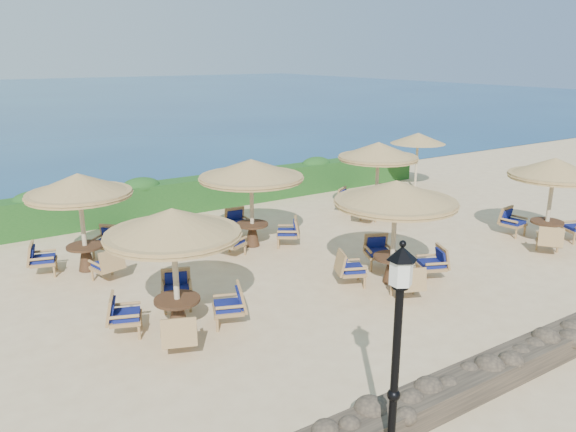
{
  "coord_description": "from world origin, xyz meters",
  "views": [
    {
      "loc": [
        -9.55,
        -11.52,
        5.6
      ],
      "look_at": [
        -1.5,
        0.89,
        1.3
      ],
      "focal_mm": 35.0,
      "sensor_mm": 36.0,
      "label": 1
    }
  ],
  "objects": [
    {
      "name": "extra_parasol",
      "position": [
        7.8,
        5.2,
        2.17
      ],
      "size": [
        2.3,
        2.3,
        2.41
      ],
      "color": "beige",
      "rests_on": "ground"
    },
    {
      "name": "ground",
      "position": [
        0.0,
        0.0,
        0.0
      ],
      "size": [
        120.0,
        120.0,
        0.0
      ],
      "primitive_type": "plane",
      "color": "beige",
      "rests_on": "ground"
    },
    {
      "name": "cafe_set_5",
      "position": [
        3.59,
        2.97,
        1.82
      ],
      "size": [
        2.81,
        2.81,
        2.65
      ],
      "color": "beige",
      "rests_on": "ground"
    },
    {
      "name": "cafe_set_4",
      "position": [
        -1.72,
        2.52,
        1.97
      ],
      "size": [
        3.1,
        3.1,
        2.65
      ],
      "color": "beige",
      "rests_on": "ground"
    },
    {
      "name": "cafe_set_0",
      "position": [
        -5.66,
        -1.3,
        1.82
      ],
      "size": [
        2.87,
        2.87,
        2.65
      ],
      "color": "beige",
      "rests_on": "ground"
    },
    {
      "name": "sea",
      "position": [
        0.0,
        70.0,
        0.0
      ],
      "size": [
        160.0,
        160.0,
        0.0
      ],
      "primitive_type": "plane",
      "color": "navy",
      "rests_on": "ground"
    },
    {
      "name": "cafe_set_1",
      "position": [
        -0.15,
        -1.85,
        1.88
      ],
      "size": [
        3.05,
        3.05,
        2.65
      ],
      "color": "beige",
      "rests_on": "ground"
    },
    {
      "name": "stone_wall",
      "position": [
        0.0,
        -6.2,
        0.22
      ],
      "size": [
        15.0,
        0.65,
        0.44
      ],
      "primitive_type": "cube",
      "color": "brown",
      "rests_on": "ground"
    },
    {
      "name": "hedge",
      "position": [
        0.0,
        7.2,
        0.6
      ],
      "size": [
        18.0,
        0.9,
        1.2
      ],
      "primitive_type": "cube",
      "color": "#174315",
      "rests_on": "ground"
    },
    {
      "name": "lamp_post",
      "position": [
        -4.8,
        -6.8,
        1.55
      ],
      "size": [
        0.44,
        0.44,
        3.31
      ],
      "color": "black",
      "rests_on": "ground"
    },
    {
      "name": "cafe_set_3",
      "position": [
        -6.42,
        3.2,
        1.89
      ],
      "size": [
        2.8,
        2.8,
        2.65
      ],
      "color": "beige",
      "rests_on": "ground"
    },
    {
      "name": "cafe_set_2",
      "position": [
        5.91,
        -2.15,
        1.87
      ],
      "size": [
        2.75,
        2.74,
        2.65
      ],
      "color": "beige",
      "rests_on": "ground"
    }
  ]
}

